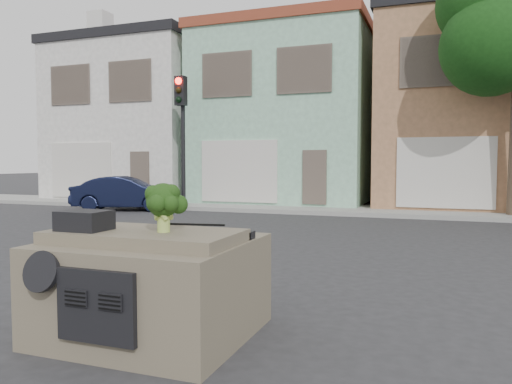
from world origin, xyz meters
The scene contains 11 objects.
ground_plane centered at (0.00, 0.00, 0.00)m, with size 120.00×120.00×0.00m, color #303033.
sidewalk centered at (0.00, 10.50, 0.07)m, with size 40.00×3.00×0.15m, color gray.
townhouse_white centered at (-11.00, 14.50, 3.77)m, with size 7.20×8.20×7.55m, color silver.
townhouse_mint centered at (-3.50, 14.50, 3.77)m, with size 7.20×8.20×7.55m, color #96CCAB.
townhouse_tan centered at (4.00, 14.50, 3.77)m, with size 7.20×8.20×7.55m, color #A87651.
navy_sedan centered at (-8.23, 8.29, 0.00)m, with size 1.35×3.86×1.27m, color black.
traffic_signal centered at (-6.50, 9.50, 2.55)m, with size 0.40×0.40×5.10m, color black.
car_dashboard centered at (0.00, -3.00, 0.56)m, with size 2.00×1.80×1.12m, color #6B614D.
instrument_hump centered at (-0.58, -3.35, 1.22)m, with size 0.48×0.38×0.20m, color black.
wiper_arm centered at (0.28, -2.62, 1.13)m, with size 0.70×0.03×0.02m, color black.
broccoli centered at (0.24, -3.18, 1.37)m, with size 0.41×0.41×0.50m, color #18330E.
Camera 1 is at (2.80, -7.46, 1.81)m, focal length 35.00 mm.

